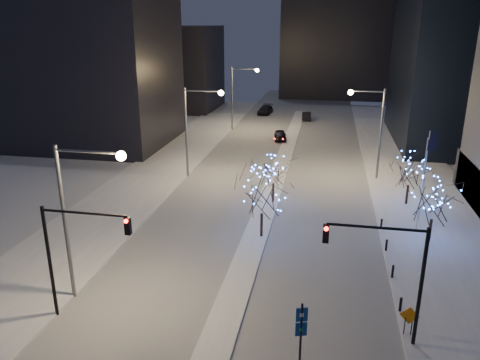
% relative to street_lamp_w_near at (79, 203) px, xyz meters
% --- Properties ---
extents(ground, '(160.00, 160.00, 0.00)m').
position_rel_street_lamp_w_near_xyz_m(ground, '(8.94, -2.00, -6.50)').
color(ground, silver).
rests_on(ground, ground).
extents(road, '(20.00, 130.00, 0.02)m').
position_rel_street_lamp_w_near_xyz_m(road, '(8.94, 33.00, -6.49)').
color(road, '#9EA3AC').
rests_on(road, ground).
extents(median, '(2.00, 80.00, 0.15)m').
position_rel_street_lamp_w_near_xyz_m(median, '(8.94, 28.00, -6.42)').
color(median, white).
rests_on(median, ground).
extents(east_sidewalk, '(10.00, 90.00, 0.15)m').
position_rel_street_lamp_w_near_xyz_m(east_sidewalk, '(23.94, 18.00, -6.42)').
color(east_sidewalk, white).
rests_on(east_sidewalk, ground).
extents(west_sidewalk, '(8.00, 90.00, 0.15)m').
position_rel_street_lamp_w_near_xyz_m(west_sidewalk, '(-5.06, 18.00, -6.42)').
color(west_sidewalk, white).
rests_on(west_sidewalk, ground).
extents(filler_west_near, '(22.00, 18.00, 24.00)m').
position_rel_street_lamp_w_near_xyz_m(filler_west_near, '(-19.06, 38.00, 5.50)').
color(filler_west_near, black).
rests_on(filler_west_near, ground).
extents(filler_west_far, '(18.00, 16.00, 16.00)m').
position_rel_street_lamp_w_near_xyz_m(filler_west_far, '(-17.06, 68.00, 1.50)').
color(filler_west_far, black).
rests_on(filler_west_far, ground).
extents(horizon_block, '(24.00, 14.00, 42.00)m').
position_rel_street_lamp_w_near_xyz_m(horizon_block, '(14.94, 90.00, 14.50)').
color(horizon_block, black).
rests_on(horizon_block, ground).
extents(street_lamp_w_near, '(4.40, 0.56, 10.00)m').
position_rel_street_lamp_w_near_xyz_m(street_lamp_w_near, '(0.00, 0.00, 0.00)').
color(street_lamp_w_near, '#595E66').
rests_on(street_lamp_w_near, ground).
extents(street_lamp_w_mid, '(4.40, 0.56, 10.00)m').
position_rel_street_lamp_w_near_xyz_m(street_lamp_w_mid, '(0.00, 25.00, 0.00)').
color(street_lamp_w_mid, '#595E66').
rests_on(street_lamp_w_mid, ground).
extents(street_lamp_w_far, '(4.40, 0.56, 10.00)m').
position_rel_street_lamp_w_near_xyz_m(street_lamp_w_far, '(0.00, 50.00, 0.00)').
color(street_lamp_w_far, '#595E66').
rests_on(street_lamp_w_far, ground).
extents(street_lamp_east, '(3.90, 0.56, 10.00)m').
position_rel_street_lamp_w_near_xyz_m(street_lamp_east, '(19.02, 28.00, -0.05)').
color(street_lamp_east, '#595E66').
rests_on(street_lamp_east, ground).
extents(traffic_signal_west, '(5.26, 0.43, 7.00)m').
position_rel_street_lamp_w_near_xyz_m(traffic_signal_west, '(0.50, -2.00, -1.74)').
color(traffic_signal_west, black).
rests_on(traffic_signal_west, ground).
extents(traffic_signal_east, '(5.26, 0.43, 7.00)m').
position_rel_street_lamp_w_near_xyz_m(traffic_signal_east, '(17.88, -1.00, -1.74)').
color(traffic_signal_east, black).
rests_on(traffic_signal_east, ground).
extents(flagpoles, '(1.35, 2.60, 8.00)m').
position_rel_street_lamp_w_near_xyz_m(flagpoles, '(22.30, 15.25, -1.70)').
color(flagpoles, silver).
rests_on(flagpoles, east_sidewalk).
extents(bollards, '(0.16, 12.16, 0.90)m').
position_rel_street_lamp_w_near_xyz_m(bollards, '(19.14, 8.00, -5.90)').
color(bollards, black).
rests_on(bollards, east_sidewalk).
extents(car_near, '(2.36, 4.55, 1.48)m').
position_rel_street_lamp_w_near_xyz_m(car_near, '(7.44, 44.07, -5.76)').
color(car_near, black).
rests_on(car_near, ground).
extents(car_mid, '(1.78, 4.52, 1.46)m').
position_rel_street_lamp_w_near_xyz_m(car_mid, '(10.44, 60.25, -5.77)').
color(car_mid, black).
rests_on(car_mid, ground).
extents(car_far, '(2.65, 5.62, 1.58)m').
position_rel_street_lamp_w_near_xyz_m(car_far, '(2.43, 64.55, -5.71)').
color(car_far, black).
rests_on(car_far, ground).
extents(holiday_tree_median_near, '(5.92, 5.92, 5.83)m').
position_rel_street_lamp_w_near_xyz_m(holiday_tree_median_near, '(9.44, 10.78, -2.63)').
color(holiday_tree_median_near, black).
rests_on(holiday_tree_median_near, median).
extents(holiday_tree_median_far, '(4.66, 4.66, 4.79)m').
position_rel_street_lamp_w_near_xyz_m(holiday_tree_median_far, '(9.44, 18.65, -3.15)').
color(holiday_tree_median_far, black).
rests_on(holiday_tree_median_far, median).
extents(holiday_tree_plaza_near, '(4.92, 4.92, 5.68)m').
position_rel_street_lamp_w_near_xyz_m(holiday_tree_plaza_near, '(22.65, 12.33, -2.76)').
color(holiday_tree_plaza_near, black).
rests_on(holiday_tree_plaza_near, east_sidewalk).
extents(holiday_tree_plaza_far, '(4.91, 4.91, 5.05)m').
position_rel_street_lamp_w_near_xyz_m(holiday_tree_plaza_far, '(22.06, 20.45, -3.04)').
color(holiday_tree_plaza_far, black).
rests_on(holiday_tree_plaza_far, east_sidewalk).
extents(wayfinding_sign, '(0.59, 0.25, 3.37)m').
position_rel_street_lamp_w_near_xyz_m(wayfinding_sign, '(13.48, -3.25, -4.43)').
color(wayfinding_sign, black).
rests_on(wayfinding_sign, ground).
extents(construction_sign, '(1.06, 0.20, 1.76)m').
position_rel_street_lamp_w_near_xyz_m(construction_sign, '(19.24, -0.24, -5.29)').
color(construction_sign, black).
rests_on(construction_sign, east_sidewalk).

